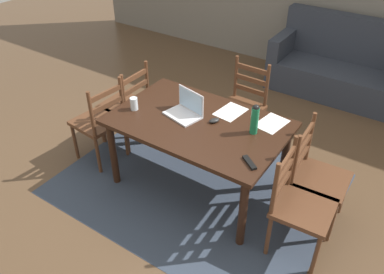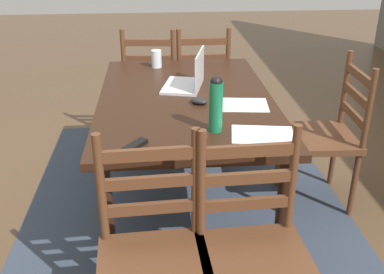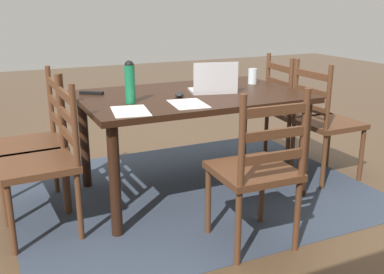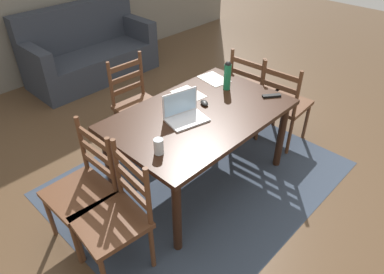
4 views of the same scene
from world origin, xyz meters
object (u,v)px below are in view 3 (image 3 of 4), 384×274
at_px(laptop, 214,85).
at_px(tv_remote, 92,93).
at_px(chair_far_head, 256,171).
at_px(dining_table, 192,106).
at_px(chair_left_far, 325,122).
at_px(drinking_glass, 253,76).
at_px(computer_mouse, 179,95).
at_px(chair_right_far, 44,162).
at_px(chair_left_near, 293,111).
at_px(chair_right_near, 36,143).
at_px(water_bottle, 130,81).

xyz_separation_m(laptop, tv_remote, (0.81, -0.32, -0.05)).
bearing_deg(laptop, chair_far_head, 79.15).
relative_size(dining_table, chair_left_far, 1.64).
distance_m(chair_left_far, drinking_glass, 0.68).
height_order(dining_table, computer_mouse, computer_mouse).
height_order(chair_right_far, chair_left_near, same).
distance_m(chair_left_near, computer_mouse, 1.26).
bearing_deg(chair_far_head, chair_right_near, -45.20).
relative_size(dining_table, chair_far_head, 1.64).
distance_m(chair_left_near, water_bottle, 1.65).
height_order(dining_table, laptop, laptop).
relative_size(laptop, tv_remote, 2.14).
bearing_deg(laptop, tv_remote, -21.52).
xyz_separation_m(chair_left_far, laptop, (0.91, -0.16, 0.34)).
relative_size(dining_table, laptop, 4.30).
height_order(laptop, drinking_glass, laptop).
height_order(chair_far_head, computer_mouse, chair_far_head).
bearing_deg(chair_right_near, dining_table, 169.26).
distance_m(chair_far_head, water_bottle, 1.00).
bearing_deg(dining_table, chair_left_far, 169.37).
distance_m(laptop, water_bottle, 0.66).
bearing_deg(chair_right_far, water_bottle, -171.48).
bearing_deg(chair_right_far, laptop, -172.51).
xyz_separation_m(water_bottle, computer_mouse, (-0.36, -0.05, -0.13)).
height_order(chair_far_head, drinking_glass, chair_far_head).
distance_m(chair_right_near, laptop, 1.30).
xyz_separation_m(water_bottle, drinking_glass, (-1.10, -0.27, -0.08)).
height_order(dining_table, chair_left_near, chair_left_near).
height_order(chair_right_far, computer_mouse, chair_right_far).
bearing_deg(computer_mouse, chair_right_near, 10.37).
bearing_deg(chair_left_far, water_bottle, -3.28).
distance_m(chair_right_far, chair_far_head, 1.26).
distance_m(chair_left_near, tv_remote, 1.75).
relative_size(chair_left_near, tv_remote, 5.59).
bearing_deg(chair_right_far, chair_left_near, -169.32).
bearing_deg(chair_right_near, drinking_glass, 178.57).
relative_size(chair_right_near, chair_left_near, 1.00).
bearing_deg(dining_table, chair_far_head, 89.91).
distance_m(dining_table, chair_left_near, 1.11).
relative_size(chair_left_near, laptop, 2.62).
relative_size(chair_right_far, chair_left_far, 1.00).
xyz_separation_m(dining_table, chair_left_far, (-1.07, 0.20, -0.20)).
bearing_deg(computer_mouse, chair_left_far, -160.19).
distance_m(chair_right_far, tv_remote, 0.70).
xyz_separation_m(laptop, water_bottle, (0.65, 0.07, 0.09)).
bearing_deg(chair_right_near, laptop, 168.94).
height_order(chair_left_far, tv_remote, chair_left_far).
bearing_deg(dining_table, tv_remote, -23.42).
relative_size(laptop, drinking_glass, 3.02).
distance_m(chair_right_near, chair_left_far, 2.18).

